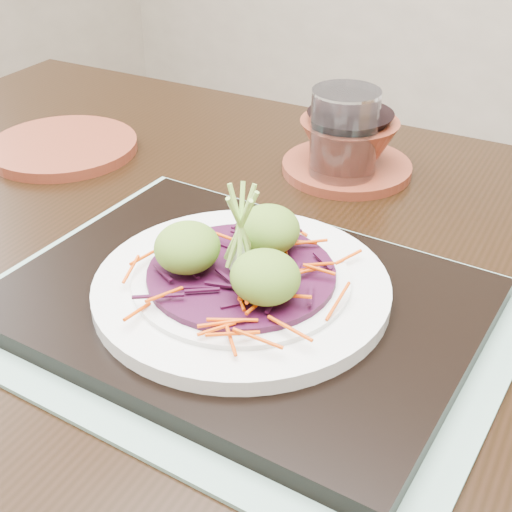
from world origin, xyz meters
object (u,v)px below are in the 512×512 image
Objects in this scene: white_plate at (242,286)px; water_glass at (344,137)px; dining_table at (275,391)px; terracotta_bowl_set at (348,149)px; serving_tray at (242,302)px; terracotta_side_plate at (63,147)px.

white_plate is 0.26m from water_glass.
terracotta_bowl_set reaches higher than dining_table.
terracotta_side_plate is (-0.36, 0.14, -0.01)m from serving_tray.
water_glass is (-0.05, 0.26, 0.04)m from serving_tray.
serving_tray is at bearing -21.53° from terracotta_side_plate.
terracotta_bowl_set is (-0.06, 0.28, 0.02)m from serving_tray.
water_glass is at bearing 101.11° from white_plate.
water_glass is at bearing -76.10° from terracotta_bowl_set.
terracotta_bowl_set is at bearing 98.54° from serving_tray.
terracotta_side_plate is 0.33m from water_glass.
serving_tray is 1.54× the size of white_plate.
serving_tray is at bearing 0.00° from white_plate.
dining_table is 5.72× the size of white_plate.
serving_tray is 0.02m from white_plate.
white_plate reaches higher than serving_tray.
dining_table is at bearing -74.58° from terracotta_bowl_set.
serving_tray is 0.39m from terracotta_side_plate.
white_plate is at bearing 0.00° from serving_tray.
water_glass is (0.31, 0.12, 0.04)m from terracotta_side_plate.
serving_tray is at bearing -78.65° from terracotta_bowl_set.
terracotta_side_plate is (-0.36, 0.14, -0.02)m from white_plate.
dining_table is 0.28m from water_glass.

